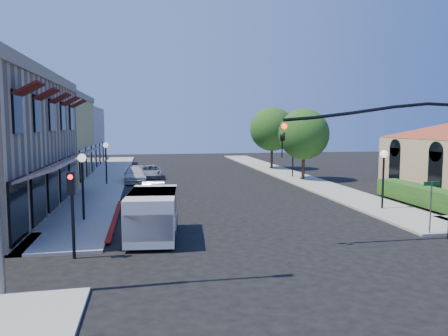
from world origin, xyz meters
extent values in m
plane|color=black|center=(0.00, 0.00, 0.00)|extent=(120.00, 120.00, 0.00)
cube|color=gray|center=(-8.75, 27.00, 0.06)|extent=(3.50, 50.00, 0.12)
cube|color=gray|center=(8.75, 27.00, 0.06)|extent=(3.50, 50.00, 0.12)
cube|color=maroon|center=(-6.90, 8.00, 0.00)|extent=(0.25, 10.00, 0.06)
cube|color=tan|center=(-10.65, 11.00, 7.80)|extent=(0.50, 18.20, 0.60)
cube|color=#561416|center=(-9.60, 11.00, 3.05)|extent=(1.75, 17.00, 0.67)
cube|color=#531510|center=(-9.95, 4.00, 6.55)|extent=(1.02, 1.50, 0.60)
cube|color=#531510|center=(-9.95, 7.40, 6.55)|extent=(1.02, 1.50, 0.60)
cube|color=#531510|center=(-9.95, 10.80, 6.55)|extent=(1.02, 1.50, 0.60)
cube|color=#531510|center=(-9.95, 14.20, 6.55)|extent=(1.02, 1.50, 0.60)
cube|color=#531510|center=(-9.95, 17.60, 6.55)|extent=(1.02, 1.50, 0.60)
cube|color=black|center=(-10.45, 3.50, 1.60)|extent=(0.12, 2.60, 2.60)
cube|color=black|center=(-10.45, 6.90, 1.60)|extent=(0.12, 2.60, 2.60)
cube|color=black|center=(-10.45, 10.30, 1.60)|extent=(0.12, 2.60, 2.60)
cube|color=black|center=(-10.45, 13.70, 1.60)|extent=(0.12, 2.60, 2.60)
cube|color=black|center=(-10.45, 17.10, 1.60)|extent=(0.12, 2.60, 2.60)
cube|color=#D6B360|center=(-15.50, 26.00, 3.80)|extent=(10.00, 12.00, 7.60)
cube|color=tan|center=(-15.50, 38.00, 3.50)|extent=(10.00, 12.00, 7.00)
cube|color=black|center=(14.45, 11.50, 1.80)|extent=(0.12, 1.40, 2.80)
cube|color=black|center=(14.45, 16.50, 1.80)|extent=(0.12, 1.40, 2.80)
cube|color=#204C15|center=(11.70, 9.00, 0.00)|extent=(1.40, 8.00, 1.10)
cylinder|color=black|center=(8.80, 22.00, 1.05)|extent=(0.28, 0.28, 2.10)
sphere|color=#204C15|center=(8.80, 22.00, 4.20)|extent=(4.56, 4.56, 4.56)
cylinder|color=black|center=(8.80, 32.00, 1.14)|extent=(0.28, 0.28, 2.27)
sphere|color=#204C15|center=(8.80, 32.00, 4.55)|extent=(4.94, 4.94, 4.94)
cylinder|color=black|center=(4.10, 1.50, 5.60)|extent=(7.80, 0.14, 0.14)
imported|color=black|center=(0.20, 1.50, 4.70)|extent=(0.20, 0.16, 1.00)
sphere|color=#FF0C0C|center=(0.20, 1.32, 5.00)|extent=(0.22, 0.22, 0.22)
cylinder|color=black|center=(-8.00, 1.50, 1.50)|extent=(0.12, 0.12, 3.00)
cube|color=black|center=(-8.00, 1.35, 2.90)|extent=(0.28, 0.22, 0.85)
sphere|color=#FF0C0C|center=(-8.00, 1.23, 3.15)|extent=(0.18, 0.18, 0.18)
cylinder|color=#595B5E|center=(7.50, 2.20, 1.25)|extent=(0.06, 0.06, 2.50)
cube|color=#0C591E|center=(7.50, 2.20, 2.40)|extent=(0.80, 0.04, 0.18)
cylinder|color=black|center=(-8.50, 8.00, 1.60)|extent=(0.12, 0.12, 3.20)
sphere|color=white|center=(-8.50, 8.00, 3.35)|extent=(0.44, 0.44, 0.44)
cylinder|color=black|center=(-8.50, 22.00, 1.60)|extent=(0.12, 0.12, 3.20)
sphere|color=white|center=(-8.50, 22.00, 3.35)|extent=(0.44, 0.44, 0.44)
cylinder|color=black|center=(8.50, 8.00, 1.60)|extent=(0.12, 0.12, 3.20)
sphere|color=white|center=(8.50, 8.00, 3.35)|extent=(0.44, 0.44, 0.44)
cylinder|color=black|center=(8.50, 24.00, 1.60)|extent=(0.12, 0.12, 3.20)
sphere|color=white|center=(8.50, 24.00, 3.35)|extent=(0.44, 0.44, 0.44)
cube|color=silver|center=(-4.99, 3.96, 1.13)|extent=(2.48, 4.89, 1.93)
cube|color=silver|center=(-5.19, 1.93, 1.02)|extent=(2.04, 0.83, 1.07)
cube|color=black|center=(-5.15, 2.30, 1.56)|extent=(1.83, 0.28, 0.97)
cube|color=black|center=(-4.96, 4.28, 1.61)|extent=(2.32, 2.97, 0.97)
cylinder|color=black|center=(-6.05, 2.44, 0.35)|extent=(0.33, 0.73, 0.71)
cylinder|color=black|center=(-5.75, 5.64, 0.35)|extent=(0.33, 0.73, 0.71)
cylinder|color=black|center=(-4.24, 2.27, 0.35)|extent=(0.33, 0.73, 0.71)
cylinder|color=black|center=(-3.93, 5.47, 0.35)|extent=(0.33, 0.73, 0.71)
imported|color=black|center=(-4.80, 9.01, 0.68)|extent=(2.06, 4.16, 1.36)
imported|color=#AAABAF|center=(-4.80, 13.00, 0.67)|extent=(1.57, 4.13, 1.35)
imported|color=silver|center=(-6.20, 23.34, 0.67)|extent=(2.00, 4.65, 1.33)
imported|color=#9C9EA1|center=(-4.80, 26.00, 0.62)|extent=(2.06, 4.45, 1.23)
camera|label=1|loc=(-5.27, -15.41, 5.08)|focal=35.00mm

